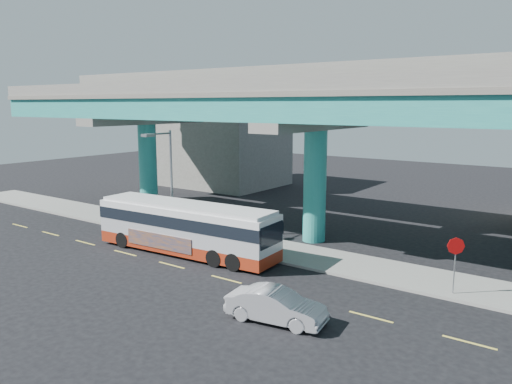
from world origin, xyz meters
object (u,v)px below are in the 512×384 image
Objects in this scene: street_lamp at (165,168)px; stop_sign at (455,253)px; transit_bus at (186,226)px; sedan at (276,306)px; parked_car at (133,211)px.

street_lamp reaches higher than stop_sign.
sedan is (9.84, -4.93, -1.01)m from transit_bus.
parked_car is at bearing 159.69° from street_lamp.
street_lamp is at bearing 150.52° from transit_bus.
transit_bus is at bearing -105.92° from parked_car.
stop_sign is at bearing 5.11° from transit_bus.
transit_bus is 4.49× the size of stop_sign.
sedan is at bearing -108.16° from parked_car.
sedan is 15.22m from street_lamp.
parked_car is at bearing 154.09° from transit_bus.
parked_car is 0.60× the size of street_lamp.
parked_car is (-9.27, 3.81, -0.86)m from transit_bus.
stop_sign reaches higher than sedan.
sedan is 21.01m from parked_car.
street_lamp is (6.00, -2.22, 4.00)m from parked_car.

